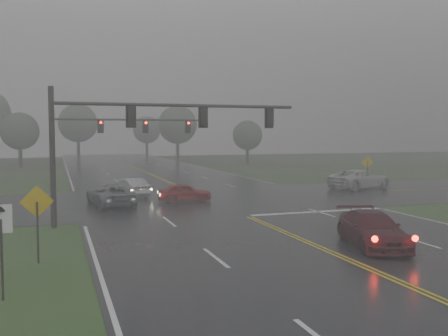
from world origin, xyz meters
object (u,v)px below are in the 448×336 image
object	(u,v)px
sedan_red	(185,202)
signal_gantry_far	(103,134)
pickup_white	(360,189)
sedan_maroon	(372,247)
sedan_silver	(131,197)
signal_gantry_near	(135,129)
car_grey	(111,206)

from	to	relation	value
sedan_red	signal_gantry_far	size ratio (longest dim) A/B	0.29
pickup_white	sedan_red	bearing A→B (deg)	84.02
signal_gantry_far	sedan_maroon	bearing A→B (deg)	-71.09
sedan_silver	signal_gantry_near	bearing A→B (deg)	68.93
sedan_red	sedan_silver	size ratio (longest dim) A/B	0.90
sedan_silver	signal_gantry_far	xyz separation A→B (m)	(-1.44, 5.35, 4.61)
car_grey	signal_gantry_near	size ratio (longest dim) A/B	0.38
sedan_red	signal_gantry_near	size ratio (longest dim) A/B	0.28
sedan_red	sedan_maroon	bearing A→B (deg)	-160.33
pickup_white	signal_gantry_near	xyz separation A→B (m)	(-20.18, -10.02, 4.87)
signal_gantry_near	signal_gantry_far	distance (m)	16.31
pickup_white	signal_gantry_far	distance (m)	21.75
pickup_white	signal_gantry_near	world-z (taller)	signal_gantry_near
sedan_maroon	signal_gantry_far	distance (m)	26.59
sedan_red	car_grey	size ratio (longest dim) A/B	0.74
sedan_red	car_grey	xyz separation A→B (m)	(-4.95, -0.31, 0.00)
sedan_maroon	sedan_red	size ratio (longest dim) A/B	1.31
sedan_maroon	sedan_silver	size ratio (longest dim) A/B	1.18
signal_gantry_far	car_grey	bearing A→B (deg)	-92.79
car_grey	signal_gantry_far	size ratio (longest dim) A/B	0.40
sedan_red	signal_gantry_far	bearing A→B (deg)	30.73
car_grey	pickup_white	size ratio (longest dim) A/B	0.86
sedan_red	sedan_silver	xyz separation A→B (m)	(-3.03, 3.98, 0.00)
sedan_silver	signal_gantry_near	world-z (taller)	signal_gantry_near
sedan_red	pickup_white	xyz separation A→B (m)	(15.84, 3.05, 0.00)
sedan_silver	signal_gantry_near	size ratio (longest dim) A/B	0.31
sedan_red	car_grey	bearing A→B (deg)	98.67
sedan_silver	signal_gantry_near	xyz separation A→B (m)	(-1.32, -10.96, 4.87)
sedan_silver	car_grey	xyz separation A→B (m)	(-1.91, -4.29, 0.00)
car_grey	signal_gantry_far	bearing A→B (deg)	-101.90
car_grey	pickup_white	bearing A→B (deg)	-179.94
car_grey	sedan_silver	bearing A→B (deg)	-123.13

